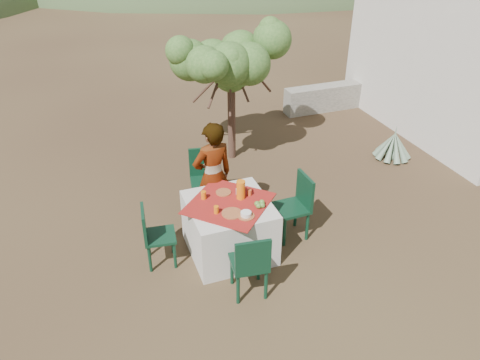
% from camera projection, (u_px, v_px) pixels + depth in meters
% --- Properties ---
extents(ground, '(160.00, 160.00, 0.00)m').
position_uv_depth(ground, '(241.00, 227.00, 6.68)').
color(ground, '#352218').
rests_on(ground, ground).
extents(table, '(1.30, 1.30, 0.76)m').
position_uv_depth(table, '(229.00, 227.00, 6.04)').
color(table, silver).
rests_on(table, ground).
extents(chair_far, '(0.50, 0.50, 0.92)m').
position_uv_depth(chair_far, '(205.00, 176.00, 6.88)').
color(chair_far, black).
rests_on(chair_far, ground).
extents(chair_near, '(0.45, 0.45, 0.88)m').
position_uv_depth(chair_near, '(250.00, 263.00, 5.28)').
color(chair_near, black).
rests_on(chair_near, ground).
extents(chair_left, '(0.43, 0.43, 0.83)m').
position_uv_depth(chair_left, '(154.00, 234.00, 5.80)').
color(chair_left, black).
rests_on(chair_left, ground).
extents(chair_right, '(0.43, 0.43, 0.92)m').
position_uv_depth(chair_right, '(297.00, 203.00, 6.28)').
color(chair_right, black).
rests_on(chair_right, ground).
extents(person, '(0.64, 0.48, 1.59)m').
position_uv_depth(person, '(213.00, 176.00, 6.33)').
color(person, '#8C6651').
rests_on(person, ground).
extents(shrub_tree, '(1.77, 1.74, 2.09)m').
position_uv_depth(shrub_tree, '(234.00, 66.00, 7.69)').
color(shrub_tree, '#4C3226').
rests_on(shrub_tree, ground).
extents(agave, '(0.67, 0.65, 0.70)m').
position_uv_depth(agave, '(393.00, 146.00, 8.33)').
color(agave, gray).
rests_on(agave, ground).
extents(stone_wall, '(2.60, 0.35, 0.55)m').
position_uv_depth(stone_wall, '(340.00, 96.00, 10.32)').
color(stone_wall, gray).
rests_on(stone_wall, ground).
extents(plate_far, '(0.20, 0.20, 0.01)m').
position_uv_depth(plate_far, '(223.00, 192.00, 6.04)').
color(plate_far, brown).
rests_on(plate_far, table).
extents(plate_near, '(0.25, 0.25, 0.01)m').
position_uv_depth(plate_near, '(232.00, 213.00, 5.64)').
color(plate_near, brown).
rests_on(plate_near, table).
extents(glass_far, '(0.07, 0.07, 0.11)m').
position_uv_depth(glass_far, '(204.00, 195.00, 5.90)').
color(glass_far, orange).
rests_on(glass_far, table).
extents(glass_near, '(0.06, 0.06, 0.10)m').
position_uv_depth(glass_near, '(216.00, 210.00, 5.63)').
color(glass_near, orange).
rests_on(glass_near, table).
extents(juice_pitcher, '(0.11, 0.11, 0.25)m').
position_uv_depth(juice_pitcher, '(241.00, 190.00, 5.87)').
color(juice_pitcher, orange).
rests_on(juice_pitcher, table).
extents(bowl_plate, '(0.21, 0.21, 0.01)m').
position_uv_depth(bowl_plate, '(246.00, 216.00, 5.60)').
color(bowl_plate, brown).
rests_on(bowl_plate, table).
extents(white_bowl, '(0.13, 0.13, 0.05)m').
position_uv_depth(white_bowl, '(246.00, 214.00, 5.58)').
color(white_bowl, white).
rests_on(white_bowl, bowl_plate).
extents(jar_left, '(0.05, 0.05, 0.08)m').
position_uv_depth(jar_left, '(250.00, 193.00, 5.97)').
color(jar_left, '#C74F23').
rests_on(jar_left, table).
extents(jar_right, '(0.05, 0.05, 0.09)m').
position_uv_depth(jar_right, '(242.00, 188.00, 6.06)').
color(jar_right, '#C74F23').
rests_on(jar_right, table).
extents(napkin_holder, '(0.07, 0.04, 0.08)m').
position_uv_depth(napkin_holder, '(239.00, 192.00, 5.99)').
color(napkin_holder, white).
rests_on(napkin_holder, table).
extents(fruit_cluster, '(0.14, 0.13, 0.07)m').
position_uv_depth(fruit_cluster, '(260.00, 204.00, 5.76)').
color(fruit_cluster, '#578430').
rests_on(fruit_cluster, table).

